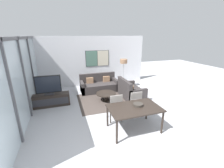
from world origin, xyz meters
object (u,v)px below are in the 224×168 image
(tv_console, at_px, (50,100))
(dining_table, at_px, (134,110))
(fruit_bowl, at_px, (138,104))
(dining_chair_left, at_px, (115,107))
(television, at_px, (48,85))
(sofa_main, at_px, (99,85))
(dining_chair_centre, at_px, (134,103))
(sofa_side, at_px, (130,92))
(floor_lamp, at_px, (124,63))
(coffee_table, at_px, (106,95))

(tv_console, xyz_separation_m, dining_table, (2.56, -2.60, 0.44))
(tv_console, xyz_separation_m, fruit_bowl, (2.71, -2.54, 0.56))
(dining_chair_left, xyz_separation_m, fruit_bowl, (0.53, -0.62, 0.29))
(television, bearing_deg, sofa_main, 26.27)
(sofa_main, relative_size, fruit_bowl, 6.33)
(dining_table, relative_size, dining_chair_left, 1.58)
(tv_console, bearing_deg, dining_chair_centre, -32.67)
(fruit_bowl, bearing_deg, dining_chair_left, 130.53)
(dining_table, relative_size, fruit_bowl, 5.13)
(television, bearing_deg, fruit_bowl, -43.14)
(dining_chair_centre, bearing_deg, dining_chair_left, -176.72)
(sofa_side, relative_size, floor_lamp, 0.86)
(tv_console, bearing_deg, floor_lamp, 16.22)
(television, bearing_deg, tv_console, -90.00)
(dining_table, distance_m, dining_chair_centre, 0.83)
(dining_table, xyz_separation_m, dining_chair_left, (-0.37, 0.68, -0.17))
(sofa_side, bearing_deg, dining_chair_centre, 159.93)
(sofa_main, bearing_deg, coffee_table, -90.00)
(tv_console, relative_size, floor_lamp, 0.95)
(sofa_side, distance_m, dining_table, 2.62)
(television, relative_size, floor_lamp, 0.61)
(tv_console, bearing_deg, dining_table, -45.49)
(floor_lamp, bearing_deg, television, -163.79)
(coffee_table, distance_m, dining_chair_left, 1.74)
(coffee_table, height_order, dining_chair_centre, dining_chair_centre)
(fruit_bowl, bearing_deg, tv_console, 136.87)
(sofa_side, height_order, fruit_bowl, sofa_side)
(tv_console, xyz_separation_m, dining_chair_left, (2.19, -1.92, 0.27))
(sofa_main, distance_m, floor_lamp, 1.78)
(fruit_bowl, xyz_separation_m, floor_lamp, (1.01, 3.63, 0.60))
(dining_chair_centre, relative_size, floor_lamp, 0.60)
(sofa_main, distance_m, sofa_side, 1.81)
(sofa_main, xyz_separation_m, sofa_side, (1.19, -1.37, -0.00))
(tv_console, height_order, dining_chair_left, dining_chair_left)
(television, distance_m, floor_lamp, 3.91)
(television, distance_m, fruit_bowl, 3.72)
(sofa_side, bearing_deg, dining_chair_left, 141.62)
(dining_chair_centre, bearing_deg, sofa_main, 100.72)
(dining_table, bearing_deg, television, 134.50)
(fruit_bowl, relative_size, floor_lamp, 0.19)
(tv_console, bearing_deg, fruit_bowl, -43.13)
(tv_console, relative_size, coffee_table, 1.76)
(tv_console, distance_m, coffee_table, 2.37)
(coffee_table, relative_size, floor_lamp, 0.54)
(sofa_side, relative_size, coffee_table, 1.59)
(sofa_main, bearing_deg, tv_console, -153.72)
(coffee_table, bearing_deg, sofa_side, 0.36)
(floor_lamp, bearing_deg, fruit_bowl, -105.62)
(sofa_side, height_order, dining_chair_centre, dining_chair_centre)
(dining_chair_left, relative_size, fruit_bowl, 3.24)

